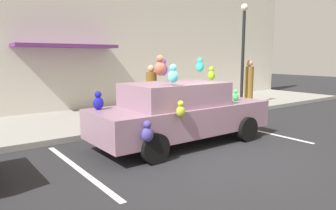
# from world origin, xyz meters

# --- Properties ---
(ground_plane) EXTENTS (60.00, 60.00, 0.00)m
(ground_plane) POSITION_xyz_m (0.00, 0.00, 0.00)
(ground_plane) COLOR #262628
(sidewalk) EXTENTS (24.00, 4.00, 0.15)m
(sidewalk) POSITION_xyz_m (0.00, 5.00, 0.07)
(sidewalk) COLOR gray
(sidewalk) RESTS_ON ground
(storefront_building) EXTENTS (24.00, 1.25, 6.40)m
(storefront_building) POSITION_xyz_m (-0.01, 7.14, 3.19)
(storefront_building) COLOR beige
(storefront_building) RESTS_ON ground
(parking_stripe_front) EXTENTS (0.12, 3.60, 0.01)m
(parking_stripe_front) POSITION_xyz_m (2.80, 1.00, 0.00)
(parking_stripe_front) COLOR silver
(parking_stripe_front) RESTS_ON ground
(parking_stripe_rear) EXTENTS (0.12, 3.60, 0.01)m
(parking_stripe_rear) POSITION_xyz_m (-2.63, 1.00, 0.00)
(parking_stripe_rear) COLOR silver
(parking_stripe_rear) RESTS_ON ground
(plush_covered_car) EXTENTS (4.65, 2.05, 2.21)m
(plush_covered_car) POSITION_xyz_m (0.13, 1.27, 0.81)
(plush_covered_car) COLOR gray
(plush_covered_car) RESTS_ON ground
(teddy_bear_on_sidewalk) EXTENTS (0.31, 0.26, 0.59)m
(teddy_bear_on_sidewalk) POSITION_xyz_m (0.74, 3.47, 0.42)
(teddy_bear_on_sidewalk) COLOR #9E723D
(teddy_bear_on_sidewalk) RESTS_ON sidewalk
(street_lamp_post) EXTENTS (0.28, 0.28, 4.03)m
(street_lamp_post) POSITION_xyz_m (5.08, 3.50, 2.61)
(street_lamp_post) COLOR black
(street_lamp_post) RESTS_ON sidewalk
(pedestrian_near_shopfront) EXTENTS (0.36, 0.36, 1.88)m
(pedestrian_near_shopfront) POSITION_xyz_m (5.68, 3.64, 1.03)
(pedestrian_near_shopfront) COLOR olive
(pedestrian_near_shopfront) RESTS_ON sidewalk
(pedestrian_walking_past) EXTENTS (0.36, 0.36, 1.75)m
(pedestrian_walking_past) POSITION_xyz_m (1.15, 4.08, 0.96)
(pedestrian_walking_past) COLOR brown
(pedestrian_walking_past) RESTS_ON sidewalk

